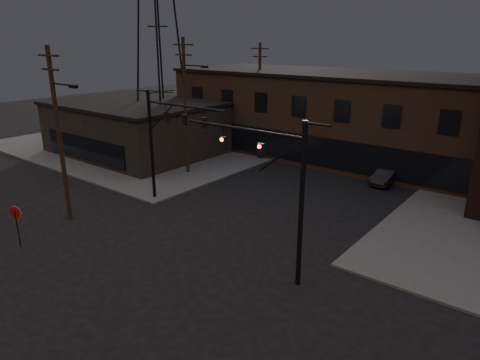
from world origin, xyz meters
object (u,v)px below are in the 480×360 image
(traffic_signal_near, at_px, (281,183))
(car_crossing, at_px, (387,175))
(stop_sign, at_px, (16,217))
(traffic_signal_far, at_px, (163,135))

(traffic_signal_near, distance_m, car_crossing, 18.25)
(traffic_signal_near, distance_m, stop_sign, 15.17)
(traffic_signal_near, xyz_separation_m, stop_sign, (-13.36, -6.49, -3.09))
(car_crossing, bearing_deg, traffic_signal_near, -85.67)
(traffic_signal_far, bearing_deg, car_crossing, 52.30)
(traffic_signal_near, bearing_deg, stop_sign, -154.10)
(traffic_signal_near, relative_size, stop_sign, 3.23)
(traffic_signal_far, bearing_deg, stop_sign, -97.32)
(traffic_signal_far, height_order, stop_sign, traffic_signal_far)
(traffic_signal_far, distance_m, stop_sign, 10.55)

